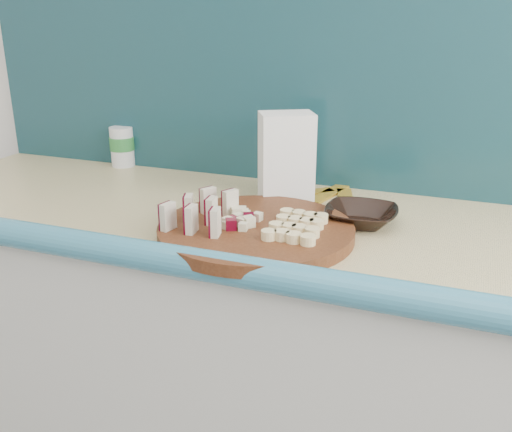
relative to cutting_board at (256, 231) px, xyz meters
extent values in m
cube|color=white|center=(0.01, 0.43, 0.38)|extent=(3.60, 0.04, 2.60)
cube|color=beige|center=(0.11, 0.13, -0.48)|extent=(2.20, 0.60, 0.88)
cube|color=#D1BA7A|center=(0.11, 0.13, -0.03)|extent=(2.20, 0.60, 0.03)
cube|color=teal|center=(0.11, -0.17, -0.03)|extent=(2.20, 0.06, 0.03)
cube|color=teal|center=(0.11, 0.42, 0.24)|extent=(2.20, 0.02, 0.50)
cylinder|color=#3F1F0D|center=(0.00, 0.00, 0.00)|extent=(0.42, 0.42, 0.03)
cube|color=beige|center=(-0.16, -0.09, 0.04)|extent=(0.02, 0.03, 0.06)
cube|color=#4E0515|center=(-0.16, -0.09, 0.04)|extent=(0.01, 0.03, 0.06)
cube|color=beige|center=(-0.14, -0.02, 0.04)|extent=(0.02, 0.03, 0.06)
cube|color=#4E0515|center=(-0.15, -0.02, 0.04)|extent=(0.01, 0.03, 0.06)
cube|color=beige|center=(-0.12, 0.04, 0.04)|extent=(0.02, 0.03, 0.06)
cube|color=#4E0515|center=(-0.13, 0.04, 0.04)|extent=(0.01, 0.03, 0.06)
cube|color=beige|center=(-0.10, -0.08, 0.04)|extent=(0.02, 0.03, 0.06)
cube|color=#4E0515|center=(-0.11, -0.08, 0.04)|extent=(0.01, 0.03, 0.06)
cube|color=beige|center=(-0.09, -0.02, 0.04)|extent=(0.02, 0.03, 0.06)
cube|color=#4E0515|center=(-0.10, -0.02, 0.04)|extent=(0.01, 0.03, 0.06)
cube|color=beige|center=(-0.07, 0.04, 0.04)|extent=(0.02, 0.03, 0.06)
cube|color=#4E0515|center=(-0.08, 0.04, 0.04)|extent=(0.01, 0.03, 0.06)
cube|color=beige|center=(-0.05, -0.08, 0.04)|extent=(0.02, 0.03, 0.06)
cube|color=#4E0515|center=(-0.06, -0.08, 0.04)|extent=(0.01, 0.03, 0.06)
cube|color=beige|center=(-0.02, 0.00, 0.02)|extent=(0.02, 0.02, 0.02)
cube|color=beige|center=(-0.01, 0.01, 0.02)|extent=(0.02, 0.02, 0.02)
cube|color=#4E0515|center=(-0.01, 0.02, 0.02)|extent=(0.02, 0.02, 0.02)
cube|color=beige|center=(-0.02, 0.01, 0.02)|extent=(0.02, 0.02, 0.02)
cube|color=beige|center=(-0.02, 0.02, 0.02)|extent=(0.02, 0.02, 0.02)
cube|color=beige|center=(-0.04, 0.02, 0.02)|extent=(0.02, 0.02, 0.02)
cube|color=beige|center=(-0.03, 0.01, 0.02)|extent=(0.02, 0.02, 0.02)
cube|color=beige|center=(-0.04, 0.01, 0.02)|extent=(0.02, 0.02, 0.02)
cube|color=#4E0515|center=(-0.05, 0.00, 0.02)|extent=(0.02, 0.02, 0.02)
cube|color=beige|center=(-0.04, -0.01, 0.02)|extent=(0.02, 0.02, 0.02)
cube|color=beige|center=(-0.04, -0.02, 0.02)|extent=(0.02, 0.02, 0.02)
cube|color=beige|center=(-0.03, -0.01, 0.02)|extent=(0.02, 0.02, 0.02)
cube|color=beige|center=(-0.02, -0.02, 0.02)|extent=(0.02, 0.02, 0.02)
cube|color=beige|center=(-0.01, -0.02, 0.02)|extent=(0.02, 0.02, 0.02)
cube|color=#4E0515|center=(-0.02, -0.01, 0.02)|extent=(0.02, 0.02, 0.02)
cube|color=beige|center=(-0.01, -0.01, 0.02)|extent=(0.02, 0.02, 0.02)
cylinder|color=beige|center=(0.05, -0.06, 0.02)|extent=(0.03, 0.03, 0.02)
cylinder|color=beige|center=(0.08, -0.06, 0.02)|extent=(0.03, 0.03, 0.02)
cylinder|color=beige|center=(0.10, -0.06, 0.02)|extent=(0.03, 0.03, 0.02)
cylinder|color=beige|center=(0.13, -0.06, 0.02)|extent=(0.03, 0.03, 0.02)
cylinder|color=beige|center=(0.05, -0.02, 0.02)|extent=(0.03, 0.03, 0.02)
cylinder|color=beige|center=(0.08, -0.02, 0.02)|extent=(0.03, 0.03, 0.02)
cylinder|color=beige|center=(0.10, -0.02, 0.02)|extent=(0.03, 0.03, 0.02)
cylinder|color=beige|center=(0.12, -0.02, 0.02)|extent=(0.03, 0.03, 0.02)
cylinder|color=beige|center=(0.05, 0.02, 0.02)|extent=(0.03, 0.03, 0.02)
cylinder|color=beige|center=(0.07, 0.02, 0.02)|extent=(0.03, 0.03, 0.02)
cylinder|color=beige|center=(0.10, 0.02, 0.02)|extent=(0.03, 0.03, 0.02)
cylinder|color=beige|center=(0.12, 0.02, 0.02)|extent=(0.03, 0.03, 0.02)
cylinder|color=beige|center=(0.05, 0.06, 0.02)|extent=(0.03, 0.03, 0.02)
cylinder|color=beige|center=(0.07, 0.06, 0.02)|extent=(0.03, 0.03, 0.02)
cylinder|color=beige|center=(0.10, 0.06, 0.02)|extent=(0.03, 0.03, 0.02)
cylinder|color=beige|center=(0.12, 0.06, 0.02)|extent=(0.03, 0.03, 0.02)
imported|color=black|center=(0.19, 0.15, 0.01)|extent=(0.16, 0.16, 0.04)
cube|color=white|center=(-0.02, 0.25, 0.10)|extent=(0.15, 0.14, 0.22)
cylinder|color=silver|center=(-0.58, 0.39, 0.05)|extent=(0.07, 0.07, 0.12)
cylinder|color=#30863B|center=(-0.58, 0.39, 0.06)|extent=(0.07, 0.07, 0.04)
cube|color=gold|center=(0.01, 0.31, -0.01)|extent=(0.15, 0.14, 0.01)
cube|color=gold|center=(0.07, 0.33, -0.01)|extent=(0.08, 0.17, 0.01)
cube|color=gold|center=(0.12, 0.30, -0.01)|extent=(0.08, 0.17, 0.01)
camera|label=1|loc=(0.39, -1.02, 0.43)|focal=40.00mm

